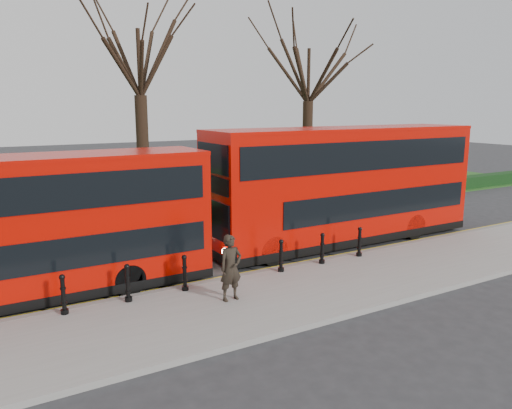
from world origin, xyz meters
TOP-DOWN VIEW (x-y plane):
  - ground at (0.00, 0.00)m, footprint 120.00×120.00m
  - pavement at (0.00, -3.00)m, footprint 60.00×4.00m
  - kerb at (0.00, -1.00)m, footprint 60.00×0.25m
  - grass_verge at (0.00, 15.00)m, footprint 60.00×18.00m
  - hedge at (0.00, 6.80)m, footprint 60.00×0.90m
  - yellow_line_outer at (0.00, -0.70)m, footprint 60.00×0.10m
  - yellow_line_inner at (0.00, -0.50)m, footprint 60.00×0.10m
  - tree_mid at (2.00, 10.00)m, footprint 6.81×6.81m
  - tree_right at (12.00, 10.00)m, footprint 6.54×6.54m
  - bollard_row at (1.11, -1.35)m, footprint 10.02×0.15m
  - bus_lead at (-4.37, 0.49)m, footprint 10.12×2.33m
  - bus_rear at (7.13, 0.85)m, footprint 11.39×2.62m
  - pedestrian at (0.28, -2.65)m, footprint 0.70×0.48m

SIDE VIEW (x-z plane):
  - ground at x=0.00m, z-range 0.00..0.00m
  - yellow_line_outer at x=0.00m, z-range 0.00..0.01m
  - yellow_line_inner at x=0.00m, z-range 0.00..0.01m
  - grass_verge at x=0.00m, z-range 0.00..0.06m
  - pavement at x=0.00m, z-range 0.00..0.15m
  - kerb at x=0.00m, z-range -0.01..0.15m
  - hedge at x=0.00m, z-range 0.00..0.80m
  - bollard_row at x=1.11m, z-range 0.15..1.15m
  - pedestrian at x=0.28m, z-range 0.15..1.97m
  - bus_lead at x=-4.37m, z-range 0.02..4.04m
  - bus_rear at x=7.13m, z-range 0.02..4.55m
  - tree_right at x=12.00m, z-range 2.31..12.53m
  - tree_mid at x=2.00m, z-range 2.41..13.05m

